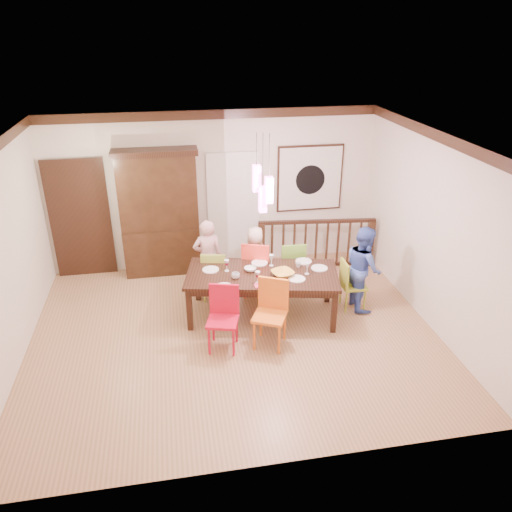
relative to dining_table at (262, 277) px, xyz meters
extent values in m
plane|color=#99704A|center=(-0.51, -0.45, -0.67)|extent=(6.00, 6.00, 0.00)
plane|color=white|center=(-0.51, -0.45, 2.23)|extent=(6.00, 6.00, 0.00)
plane|color=beige|center=(-0.51, 2.05, 0.78)|extent=(6.00, 0.00, 6.00)
plane|color=beige|center=(-3.51, -0.45, 0.78)|extent=(0.00, 5.00, 5.00)
plane|color=beige|center=(2.49, -0.45, 0.78)|extent=(0.00, 5.00, 5.00)
cube|color=black|center=(-2.91, 2.00, 0.38)|extent=(1.04, 0.07, 2.24)
cube|color=silver|center=(-0.16, 2.01, 0.38)|extent=(0.97, 0.05, 2.22)
cube|color=black|center=(1.29, 2.02, 0.93)|extent=(1.25, 0.04, 1.25)
cube|color=silver|center=(1.29, 1.99, 0.93)|extent=(1.18, 0.02, 1.18)
cylinder|color=black|center=(1.29, 1.98, 0.91)|extent=(0.56, 0.01, 0.56)
cube|color=#FF4CBB|center=(-0.08, 0.05, 1.58)|extent=(0.11, 0.11, 0.38)
cylinder|color=black|center=(-0.08, 0.05, 2.00)|extent=(0.01, 0.01, 0.46)
cube|color=#FF4CBB|center=(0.08, -0.05, 1.43)|extent=(0.11, 0.11, 0.38)
cylinder|color=black|center=(0.08, -0.05, 1.92)|extent=(0.01, 0.01, 0.61)
cube|color=#FF4CBB|center=(0.00, 0.00, 1.28)|extent=(0.11, 0.11, 0.38)
cylinder|color=black|center=(0.00, 0.00, 1.85)|extent=(0.01, 0.01, 0.76)
cube|color=black|center=(0.00, 0.00, 0.05)|extent=(2.49, 1.51, 0.05)
cube|color=black|center=(-1.08, 0.45, -0.32)|extent=(0.09, 0.09, 0.70)
cube|color=black|center=(1.08, 0.45, -0.32)|extent=(0.09, 0.09, 0.70)
cube|color=black|center=(-1.08, -0.45, -0.32)|extent=(0.09, 0.09, 0.70)
cube|color=black|center=(1.08, -0.45, -0.32)|extent=(0.09, 0.09, 0.70)
cube|color=black|center=(0.00, 0.47, -0.02)|extent=(2.09, 0.48, 0.10)
cube|color=black|center=(0.00, -0.47, -0.02)|extent=(2.09, 0.48, 0.10)
cube|color=#98B138|center=(-0.67, 0.68, -0.24)|extent=(0.47, 0.47, 0.04)
cube|color=#98B138|center=(-0.67, 0.68, -0.01)|extent=(0.40, 0.12, 0.44)
cylinder|color=#98B138|center=(-0.84, 0.52, -0.46)|extent=(0.03, 0.03, 0.42)
cylinder|color=#98B138|center=(-0.51, 0.52, -0.46)|extent=(0.03, 0.03, 0.42)
cylinder|color=#98B138|center=(-0.84, 0.84, -0.46)|extent=(0.03, 0.03, 0.42)
cylinder|color=#98B138|center=(-0.51, 0.84, -0.46)|extent=(0.03, 0.03, 0.42)
cube|color=#F9402D|center=(0.05, 0.68, -0.18)|extent=(0.59, 0.59, 0.04)
cube|color=#F9402D|center=(0.05, 0.68, 0.09)|extent=(0.44, 0.20, 0.50)
cylinder|color=#F9402D|center=(-0.13, 0.50, -0.43)|extent=(0.04, 0.04, 0.48)
cylinder|color=#F9402D|center=(0.24, 0.50, -0.43)|extent=(0.04, 0.04, 0.48)
cylinder|color=#F9402D|center=(-0.13, 0.87, -0.43)|extent=(0.04, 0.04, 0.48)
cylinder|color=#F9402D|center=(0.24, 0.87, -0.43)|extent=(0.04, 0.04, 0.48)
cube|color=#69A130|center=(0.65, 0.74, -0.23)|extent=(0.43, 0.43, 0.04)
cube|color=#69A130|center=(0.65, 0.74, 0.02)|extent=(0.42, 0.05, 0.46)
cylinder|color=#69A130|center=(0.48, 0.57, -0.46)|extent=(0.04, 0.04, 0.44)
cylinder|color=#69A130|center=(0.82, 0.57, -0.46)|extent=(0.04, 0.04, 0.44)
cylinder|color=#69A130|center=(0.48, 0.91, -0.46)|extent=(0.04, 0.04, 0.44)
cylinder|color=#69A130|center=(0.82, 0.91, -0.46)|extent=(0.04, 0.04, 0.44)
cube|color=red|center=(-0.71, -0.78, -0.22)|extent=(0.52, 0.52, 0.04)
cube|color=red|center=(-0.71, -0.78, 0.03)|extent=(0.42, 0.15, 0.46)
cylinder|color=red|center=(-0.89, -0.95, -0.45)|extent=(0.04, 0.04, 0.44)
cylinder|color=red|center=(-0.54, -0.95, -0.45)|extent=(0.04, 0.04, 0.44)
cylinder|color=red|center=(-0.89, -0.61, -0.45)|extent=(0.04, 0.04, 0.44)
cylinder|color=red|center=(-0.54, -0.61, -0.45)|extent=(0.04, 0.04, 0.44)
cube|color=orange|center=(-0.04, -0.81, -0.20)|extent=(0.60, 0.60, 0.04)
cube|color=orange|center=(-0.04, -0.81, 0.07)|extent=(0.42, 0.23, 0.49)
cylinder|color=orange|center=(-0.23, -1.00, -0.44)|extent=(0.04, 0.04, 0.47)
cylinder|color=orange|center=(0.14, -1.00, -0.44)|extent=(0.04, 0.04, 0.47)
cylinder|color=orange|center=(-0.23, -0.63, -0.44)|extent=(0.04, 0.04, 0.47)
cylinder|color=orange|center=(0.14, -0.63, -0.44)|extent=(0.04, 0.04, 0.47)
cube|color=#99AA2B|center=(1.50, -0.03, -0.27)|extent=(0.39, 0.39, 0.04)
cube|color=#99AA2B|center=(1.50, -0.03, -0.05)|extent=(0.05, 0.38, 0.41)
cylinder|color=#99AA2B|center=(1.34, -0.18, -0.48)|extent=(0.03, 0.03, 0.40)
cylinder|color=#99AA2B|center=(1.65, -0.18, -0.48)|extent=(0.03, 0.03, 0.40)
cylinder|color=#99AA2B|center=(1.34, 0.12, -0.48)|extent=(0.03, 0.03, 0.40)
cylinder|color=#99AA2B|center=(1.65, 0.12, -0.48)|extent=(0.03, 0.03, 0.40)
cube|color=black|center=(-1.52, 1.83, -0.24)|extent=(1.36, 0.44, 0.88)
cube|color=black|center=(-1.52, 1.85, 0.88)|extent=(1.36, 0.40, 1.36)
cube|color=black|center=(-1.52, 2.04, 0.88)|extent=(1.17, 0.02, 1.17)
cube|color=black|center=(-1.52, 1.85, 1.58)|extent=(1.46, 0.44, 0.10)
cube|color=black|center=(0.29, 1.50, -0.21)|extent=(0.13, 0.13, 0.92)
cube|color=black|center=(2.35, 1.50, -0.21)|extent=(0.13, 0.13, 0.92)
cube|color=black|center=(1.32, 1.50, 0.26)|extent=(2.18, 0.31, 0.06)
cube|color=black|center=(1.32, 1.50, -0.62)|extent=(2.06, 0.28, 0.05)
imported|color=#F7BCC0|center=(-0.77, 0.87, 0.00)|extent=(0.51, 0.36, 1.34)
imported|color=beige|center=(0.05, 0.88, -0.10)|extent=(0.65, 0.52, 1.15)
imported|color=#425FBA|center=(1.65, 0.00, 0.02)|extent=(0.53, 0.68, 1.39)
imported|color=gold|center=(0.29, -0.14, 0.12)|extent=(0.41, 0.41, 0.08)
imported|color=white|center=(-0.17, 0.11, 0.11)|extent=(0.20, 0.20, 0.06)
imported|color=silver|center=(-0.43, -0.10, 0.12)|extent=(0.13, 0.13, 0.10)
imported|color=silver|center=(0.60, 0.11, 0.12)|extent=(0.11, 0.11, 0.08)
cylinder|color=white|center=(-0.77, 0.24, 0.08)|extent=(0.26, 0.26, 0.01)
cylinder|color=white|center=(0.02, 0.34, 0.08)|extent=(0.26, 0.26, 0.01)
cylinder|color=white|center=(0.73, 0.28, 0.08)|extent=(0.26, 0.26, 0.01)
cylinder|color=white|center=(-0.64, -0.34, 0.08)|extent=(0.26, 0.26, 0.01)
cylinder|color=white|center=(0.47, -0.29, 0.08)|extent=(0.26, 0.26, 0.01)
cylinder|color=white|center=(0.91, 0.00, 0.08)|extent=(0.26, 0.26, 0.01)
cube|color=#D83359|center=(-0.10, -0.39, 0.08)|extent=(0.18, 0.14, 0.01)
camera|label=1|loc=(-1.31, -6.70, 3.63)|focal=35.00mm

